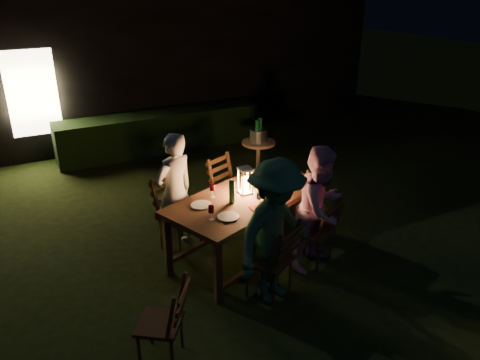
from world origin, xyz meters
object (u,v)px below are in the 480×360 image
person_house_side (175,192)px  bottle_table (232,192)px  chair_near_left (271,272)px  person_opp_left (275,232)px  side_table (258,147)px  chair_far_left (179,226)px  lantern (245,182)px  dining_table (245,202)px  chair_spare (162,335)px  chair_near_right (315,242)px  person_opp_right (321,208)px  ice_bucket (259,135)px  chair_far_right (230,202)px  chair_end (300,203)px  bottle_bucket_a (257,134)px  bottle_bucket_b (260,132)px

person_house_side → bottle_table: 0.86m
chair_near_left → bottle_table: (-0.09, 0.79, 0.69)m
person_house_side → person_opp_left: size_ratio=0.96×
side_table → chair_near_left: bearing=-116.5°
chair_far_left → lantern: 1.12m
dining_table → person_house_side: bearing=118.8°
chair_spare → side_table: bearing=-6.0°
chair_near_right → bottle_table: bottle_table is taller
chair_near_right → person_opp_left: size_ratio=0.56×
chair_near_left → person_opp_right: size_ratio=0.64×
ice_bucket → chair_near_right: bearing=-102.9°
chair_far_right → lantern: lantern is taller
dining_table → chair_end: (1.15, 0.44, -0.47)m
person_opp_left → side_table: size_ratio=2.19×
chair_spare → ice_bucket: bearing=-6.0°
chair_near_left → chair_end: bearing=18.1°
dining_table → chair_near_right: 1.01m
person_opp_right → lantern: size_ratio=4.51×
chair_near_left → ice_bucket: chair_near_left is taller
dining_table → bottle_bucket_a: 2.27m
person_opp_right → bottle_table: bearing=130.5°
chair_near_right → bottle_bucket_a: (0.52, 2.46, 0.64)m
person_opp_right → person_opp_left: bearing=180.0°
chair_near_left → person_opp_left: 0.54m
person_house_side → bottle_bucket_a: person_house_side is taller
dining_table → bottle_table: size_ratio=8.14×
chair_far_left → side_table: bearing=-168.7°
chair_near_right → bottle_table: 1.26m
person_house_side → ice_bucket: 2.40m
bottle_bucket_b → person_opp_left: bearing=-116.4°
chair_near_left → person_opp_right: (0.85, 0.28, 0.48)m
chair_near_right → person_house_side: bearing=113.8°
chair_near_left → side_table: chair_near_left is taller
ice_bucket → bottle_bucket_b: size_ratio=0.94×
dining_table → side_table: dining_table is taller
person_opp_right → bottle_bucket_b: bearing=55.6°
bottle_table → bottle_bucket_b: (1.56, 2.08, -0.06)m
chair_far_left → chair_spare: chair_far_left is taller
chair_end → ice_bucket: 1.62m
chair_near_right → chair_far_right: size_ratio=0.93×
person_house_side → chair_end: bearing=153.9°
person_opp_right → dining_table: bearing=118.8°
ice_bucket → lantern: bearing=-123.4°
chair_near_left → chair_spare: size_ratio=1.11×
chair_near_right → bottle_table: (-0.93, 0.46, 0.71)m
bottle_table → chair_far_right: bearing=65.2°
person_house_side → dining_table: bearing=118.8°
chair_far_right → person_house_side: (-0.95, -0.32, 0.49)m
chair_far_right → bottle_bucket_a: size_ratio=3.19×
person_house_side → person_opp_left: 1.64m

